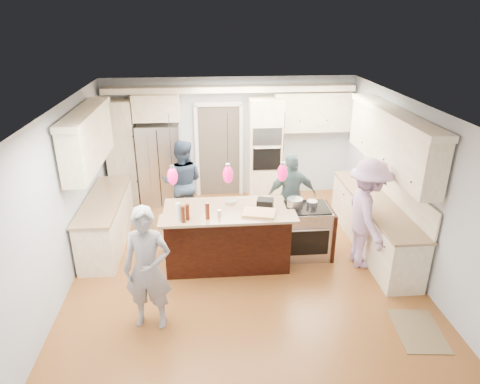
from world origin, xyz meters
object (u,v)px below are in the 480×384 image
object	(u,v)px
refrigerator	(161,164)
person_bar_end	(148,269)
kitchen_island	(227,235)
person_far_left	(183,182)
island_range	(307,231)

from	to	relation	value
refrigerator	person_bar_end	world-z (taller)	refrigerator
kitchen_island	person_far_left	distance (m)	1.76
refrigerator	person_far_left	world-z (taller)	refrigerator
person_far_left	kitchen_island	bearing A→B (deg)	124.06
kitchen_island	island_range	xyz separation A→B (m)	(1.41, 0.08, -0.03)
refrigerator	person_far_left	bearing A→B (deg)	-63.60
kitchen_island	island_range	world-z (taller)	kitchen_island
person_bar_end	kitchen_island	bearing A→B (deg)	62.28
person_bar_end	person_far_left	xyz separation A→B (m)	(0.34, 3.08, -0.02)
kitchen_island	person_far_left	world-z (taller)	person_far_left
island_range	person_far_left	xyz separation A→B (m)	(-2.19, 1.45, 0.41)
refrigerator	island_range	world-z (taller)	refrigerator
island_range	person_far_left	bearing A→B (deg)	146.51
refrigerator	kitchen_island	world-z (taller)	refrigerator
refrigerator	person_far_left	size ratio (longest dim) A/B	1.04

